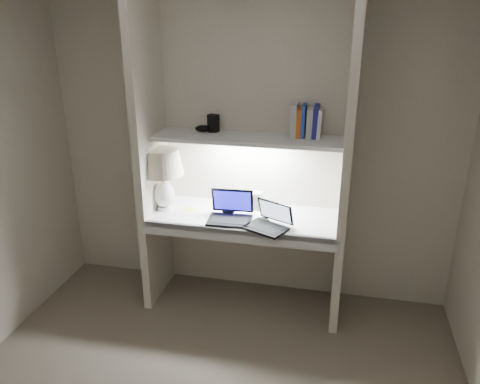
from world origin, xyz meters
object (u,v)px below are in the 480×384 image
(laptop_main, at_px, (231,213))
(book_row, at_px, (306,122))
(table_lamp, at_px, (162,169))
(laptop_netbook, at_px, (269,222))
(speaker, at_px, (256,201))

(laptop_main, distance_m, book_row, 0.87)
(laptop_main, relative_size, book_row, 1.40)
(table_lamp, xyz_separation_m, laptop_main, (0.56, -0.08, -0.28))
(table_lamp, relative_size, laptop_netbook, 1.33)
(laptop_main, bearing_deg, table_lamp, 168.54)
(speaker, relative_size, book_row, 0.60)
(table_lamp, bearing_deg, speaker, 11.76)
(speaker, bearing_deg, laptop_netbook, -54.97)
(laptop_main, height_order, speaker, laptop_main)
(table_lamp, relative_size, book_row, 2.05)
(laptop_main, bearing_deg, book_row, 25.18)
(table_lamp, bearing_deg, book_row, 10.29)
(table_lamp, distance_m, speaker, 0.76)
(laptop_netbook, distance_m, speaker, 0.35)
(table_lamp, bearing_deg, laptop_netbook, -10.99)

